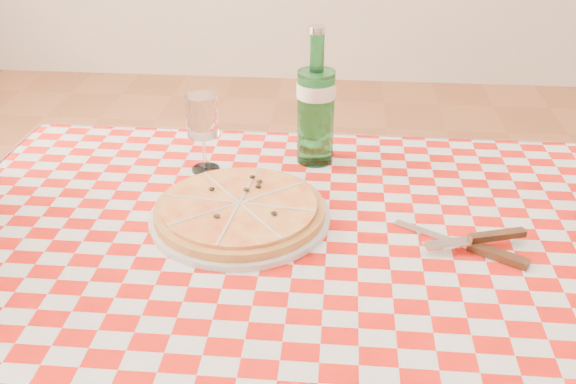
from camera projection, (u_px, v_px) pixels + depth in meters
name	position (u px, v px, depth m)	size (l,w,h in m)	color
dining_table	(296.00, 286.00, 1.14)	(1.20, 0.80, 0.75)	brown
tablecloth	(297.00, 242.00, 1.10)	(1.30, 0.90, 0.01)	#B4130B
pizza_plate	(240.00, 209.00, 1.15)	(0.33, 0.33, 0.04)	#C58141
water_bottle	(316.00, 97.00, 1.30)	(0.08, 0.08, 0.29)	#1B6C2D
wine_glass	(203.00, 134.00, 1.29)	(0.06, 0.06, 0.16)	white
cutlery	(469.00, 242.00, 1.07)	(0.25, 0.21, 0.03)	silver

